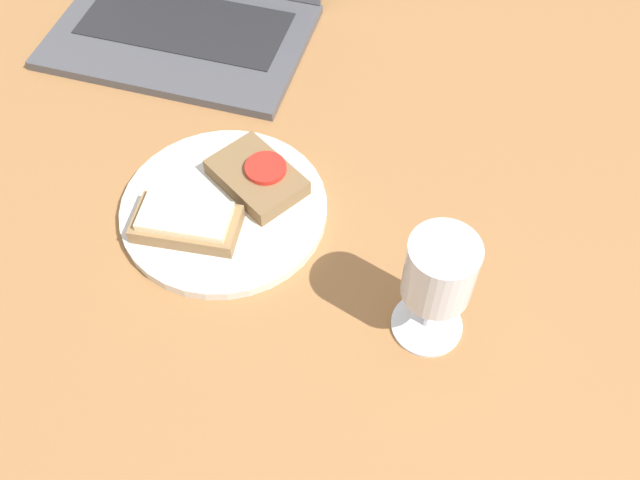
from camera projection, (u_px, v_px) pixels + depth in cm
name	position (u px, v px, depth cm)	size (l,w,h in cm)	color
wooden_table	(304.00, 226.00, 85.12)	(140.00, 140.00, 3.00)	#9E6B3D
plate	(224.00, 209.00, 83.95)	(24.33, 24.33, 1.30)	silver
sandwich_with_cheese	(186.00, 222.00, 80.34)	(12.48, 7.37, 2.89)	#937047
sandwich_with_tomato	(257.00, 176.00, 84.47)	(13.35, 12.23, 2.76)	brown
wine_glass	(439.00, 276.00, 67.63)	(7.58, 7.58, 14.47)	white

